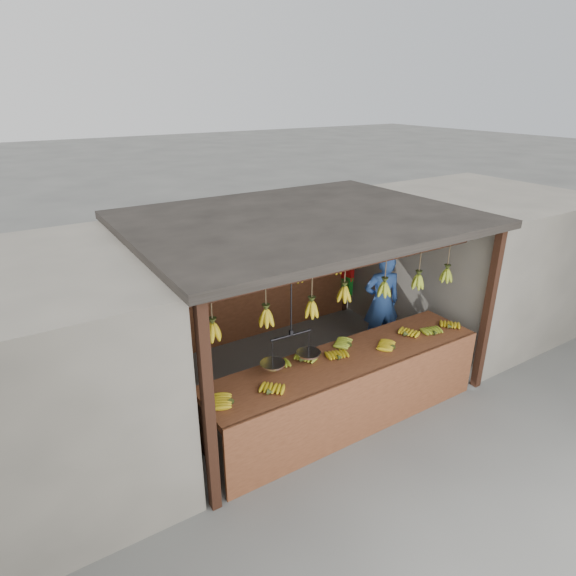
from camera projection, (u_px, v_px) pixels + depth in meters
ground at (299, 377)px, 7.00m from camera, size 80.00×80.00×0.00m
stall at (287, 242)px, 6.50m from camera, size 4.30×3.30×2.40m
neighbor_right at (473, 259)px, 8.33m from camera, size 3.00×3.00×2.30m
counter at (354, 375)px, 5.74m from camera, size 3.67×0.84×0.96m
hanging_bananas at (300, 273)px, 6.37m from camera, size 3.63×2.24×0.39m
balance_scale at (291, 354)px, 5.40m from camera, size 0.74×0.30×0.94m
vendor at (382, 302)px, 7.49m from camera, size 0.68×0.56×1.61m
bag_bundles at (348, 262)px, 8.62m from camera, size 0.08×0.26×1.28m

